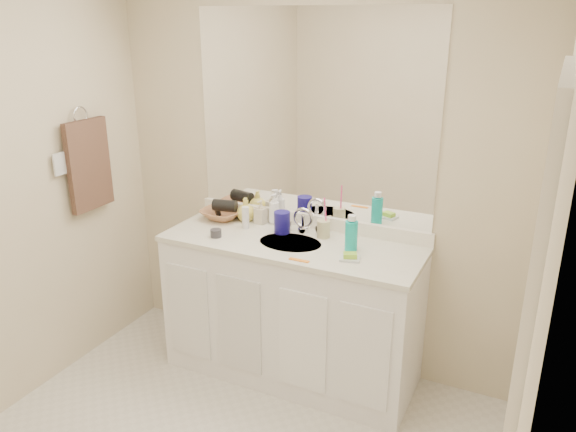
% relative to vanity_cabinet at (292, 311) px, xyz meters
% --- Properties ---
extents(wall_back, '(2.60, 0.02, 2.40)m').
position_rel_vanity_cabinet_xyz_m(wall_back, '(0.00, 0.28, 0.77)').
color(wall_back, beige).
rests_on(wall_back, floor).
extents(wall_right, '(0.02, 2.60, 2.40)m').
position_rel_vanity_cabinet_xyz_m(wall_right, '(1.30, -1.02, 0.77)').
color(wall_right, beige).
rests_on(wall_right, floor).
extents(vanity_cabinet, '(1.50, 0.55, 0.85)m').
position_rel_vanity_cabinet_xyz_m(vanity_cabinet, '(0.00, 0.00, 0.00)').
color(vanity_cabinet, white).
rests_on(vanity_cabinet, floor).
extents(countertop, '(1.52, 0.57, 0.03)m').
position_rel_vanity_cabinet_xyz_m(countertop, '(0.00, 0.00, 0.44)').
color(countertop, silver).
rests_on(countertop, vanity_cabinet).
extents(backsplash, '(1.52, 0.03, 0.08)m').
position_rel_vanity_cabinet_xyz_m(backsplash, '(0.00, 0.26, 0.50)').
color(backsplash, white).
rests_on(backsplash, countertop).
extents(sink_basin, '(0.37, 0.37, 0.02)m').
position_rel_vanity_cabinet_xyz_m(sink_basin, '(0.00, -0.02, 0.44)').
color(sink_basin, silver).
rests_on(sink_basin, countertop).
extents(faucet, '(0.02, 0.02, 0.11)m').
position_rel_vanity_cabinet_xyz_m(faucet, '(0.00, 0.16, 0.51)').
color(faucet, silver).
rests_on(faucet, countertop).
extents(mirror, '(1.48, 0.01, 1.20)m').
position_rel_vanity_cabinet_xyz_m(mirror, '(0.00, 0.27, 1.14)').
color(mirror, white).
rests_on(mirror, wall_back).
extents(blue_mug, '(0.12, 0.12, 0.13)m').
position_rel_vanity_cabinet_xyz_m(blue_mug, '(-0.11, 0.10, 0.52)').
color(blue_mug, navy).
rests_on(blue_mug, countertop).
extents(tan_cup, '(0.10, 0.10, 0.10)m').
position_rel_vanity_cabinet_xyz_m(tan_cup, '(0.14, 0.14, 0.51)').
color(tan_cup, '#C3BB8A').
rests_on(tan_cup, countertop).
extents(toothbrush, '(0.02, 0.04, 0.19)m').
position_rel_vanity_cabinet_xyz_m(toothbrush, '(0.15, 0.14, 0.60)').
color(toothbrush, '#FE438D').
rests_on(toothbrush, tan_cup).
extents(mouthwash_bottle, '(0.09, 0.09, 0.17)m').
position_rel_vanity_cabinet_xyz_m(mouthwash_bottle, '(0.35, 0.03, 0.54)').
color(mouthwash_bottle, '#0EAEA5').
rests_on(mouthwash_bottle, countertop).
extents(soap_dish, '(0.13, 0.11, 0.01)m').
position_rel_vanity_cabinet_xyz_m(soap_dish, '(0.39, -0.10, 0.46)').
color(soap_dish, silver).
rests_on(soap_dish, countertop).
extents(green_soap, '(0.09, 0.07, 0.03)m').
position_rel_vanity_cabinet_xyz_m(green_soap, '(0.39, -0.10, 0.48)').
color(green_soap, '#94D032').
rests_on(green_soap, soap_dish).
extents(orange_comb, '(0.11, 0.02, 0.00)m').
position_rel_vanity_cabinet_xyz_m(orange_comb, '(0.15, -0.23, 0.46)').
color(orange_comb, orange).
rests_on(orange_comb, countertop).
extents(dark_jar, '(0.07, 0.07, 0.05)m').
position_rel_vanity_cabinet_xyz_m(dark_jar, '(-0.43, -0.13, 0.48)').
color(dark_jar, '#2F2D33').
rests_on(dark_jar, countertop).
extents(extra_white_bottle, '(0.05, 0.05, 0.14)m').
position_rel_vanity_cabinet_xyz_m(extra_white_bottle, '(-0.34, 0.07, 0.52)').
color(extra_white_bottle, silver).
rests_on(extra_white_bottle, countertop).
extents(soap_bottle_white, '(0.09, 0.09, 0.19)m').
position_rel_vanity_cabinet_xyz_m(soap_bottle_white, '(-0.23, 0.22, 0.55)').
color(soap_bottle_white, white).
rests_on(soap_bottle_white, countertop).
extents(soap_bottle_cream, '(0.08, 0.08, 0.15)m').
position_rel_vanity_cabinet_xyz_m(soap_bottle_cream, '(-0.30, 0.19, 0.53)').
color(soap_bottle_cream, beige).
rests_on(soap_bottle_cream, countertop).
extents(soap_bottle_yellow, '(0.12, 0.12, 0.15)m').
position_rel_vanity_cabinet_xyz_m(soap_bottle_yellow, '(-0.41, 0.19, 0.53)').
color(soap_bottle_yellow, '#E4D459').
rests_on(soap_bottle_yellow, countertop).
extents(wicker_basket, '(0.28, 0.28, 0.06)m').
position_rel_vanity_cabinet_xyz_m(wicker_basket, '(-0.56, 0.15, 0.49)').
color(wicker_basket, '#9B623E').
rests_on(wicker_basket, countertop).
extents(hair_dryer, '(0.16, 0.10, 0.08)m').
position_rel_vanity_cabinet_xyz_m(hair_dryer, '(-0.54, 0.15, 0.54)').
color(hair_dryer, black).
rests_on(hair_dryer, wicker_basket).
extents(towel_ring, '(0.01, 0.11, 0.11)m').
position_rel_vanity_cabinet_xyz_m(towel_ring, '(-1.27, -0.25, 1.12)').
color(towel_ring, silver).
rests_on(towel_ring, wall_left).
extents(hand_towel, '(0.04, 0.32, 0.55)m').
position_rel_vanity_cabinet_xyz_m(hand_towel, '(-1.25, -0.25, 0.82)').
color(hand_towel, '#2E1F18').
rests_on(hand_towel, towel_ring).
extents(switch_plate, '(0.01, 0.08, 0.13)m').
position_rel_vanity_cabinet_xyz_m(switch_plate, '(-1.27, -0.45, 0.88)').
color(switch_plate, silver).
rests_on(switch_plate, wall_left).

